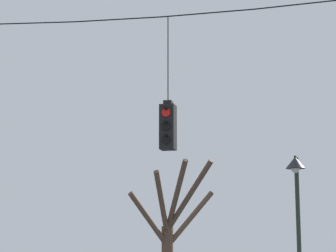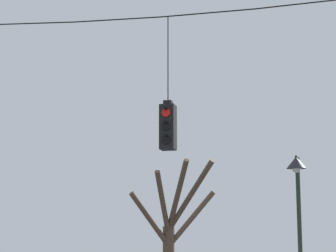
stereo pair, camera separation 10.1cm
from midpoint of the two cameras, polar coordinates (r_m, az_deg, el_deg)
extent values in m
cylinder|color=black|center=(16.71, -11.45, 8.76)|extent=(2.18, 0.03, 0.15)
cylinder|color=black|center=(15.90, -4.25, 9.23)|extent=(2.18, 0.03, 0.09)
cylinder|color=black|center=(15.38, 3.59, 9.79)|extent=(2.18, 0.03, 0.03)
cylinder|color=black|center=(15.17, 11.85, 10.39)|extent=(2.18, 0.03, 0.09)
cube|color=black|center=(14.88, 0.19, -0.12)|extent=(0.34, 0.34, 1.03)
cube|color=black|center=(14.99, 0.19, 2.02)|extent=(0.19, 0.19, 0.10)
cylinder|color=black|center=(15.25, 0.19, 5.93)|extent=(0.02, 0.02, 2.03)
cylinder|color=red|center=(14.76, 0.02, 1.19)|extent=(0.20, 0.03, 0.20)
cylinder|color=black|center=(14.74, -0.02, 1.56)|extent=(0.07, 0.12, 0.07)
cylinder|color=black|center=(14.71, 0.02, 0.00)|extent=(0.20, 0.03, 0.20)
cylinder|color=black|center=(14.68, -0.02, 0.38)|extent=(0.07, 0.12, 0.07)
cylinder|color=black|center=(14.66, 0.02, -1.19)|extent=(0.20, 0.03, 0.20)
cylinder|color=black|center=(14.63, -0.02, -0.82)|extent=(0.07, 0.12, 0.07)
cylinder|color=red|center=(15.12, 0.36, 0.92)|extent=(0.20, 0.03, 0.20)
cylinder|color=black|center=(15.18, 0.40, 1.22)|extent=(0.07, 0.12, 0.07)
cylinder|color=black|center=(15.06, 0.36, -0.24)|extent=(0.20, 0.03, 0.20)
cylinder|color=black|center=(15.12, 0.40, 0.07)|extent=(0.07, 0.12, 0.07)
cylinder|color=black|center=(15.01, 0.36, -1.40)|extent=(0.20, 0.03, 0.20)
cylinder|color=black|center=(15.07, 0.41, -1.09)|extent=(0.07, 0.12, 0.07)
cylinder|color=#233323|center=(18.40, 11.58, -9.88)|extent=(0.12, 0.12, 4.64)
cylinder|color=#233323|center=(18.25, 11.29, -2.75)|extent=(0.07, 0.58, 0.07)
cone|color=#232328|center=(17.95, 11.26, -3.14)|extent=(0.53, 0.53, 0.32)
sphere|color=silver|center=(17.93, 11.27, -3.64)|extent=(0.24, 0.24, 0.24)
cylinder|color=brown|center=(20.51, 2.18, -8.09)|extent=(1.43, 1.04, 1.77)
cylinder|color=brown|center=(19.55, 2.07, -6.14)|extent=(1.77, 1.32, 2.07)
cylinder|color=brown|center=(19.52, 0.97, -6.12)|extent=(1.07, 1.52, 2.07)
cylinder|color=brown|center=(19.61, -0.28, -6.80)|extent=(0.17, 1.47, 1.91)
cylinder|color=brown|center=(19.79, -1.41, -8.17)|extent=(1.05, 1.33, 1.65)
camera|label=1|loc=(0.05, -89.81, -0.03)|focal=70.00mm
camera|label=2|loc=(0.05, 90.19, 0.03)|focal=70.00mm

